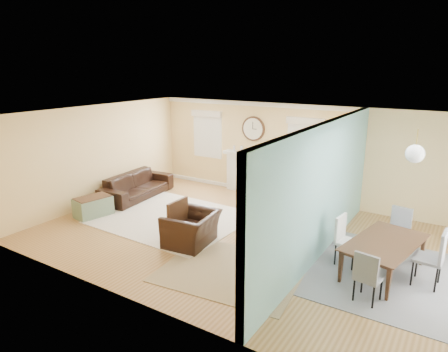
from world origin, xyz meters
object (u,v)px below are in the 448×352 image
(sofa, at_px, (137,186))
(green_chair, at_px, (307,199))
(credenza, at_px, (324,210))
(dining_table, at_px, (385,258))
(eames_chair, at_px, (192,229))

(sofa, relative_size, green_chair, 3.43)
(sofa, xyz_separation_m, credenza, (5.12, 0.70, 0.07))
(credenza, bearing_deg, sofa, -172.25)
(credenza, xyz_separation_m, dining_table, (1.62, -1.55, -0.09))
(green_chair, height_order, credenza, credenza)
(sofa, distance_m, credenza, 5.16)
(green_chair, relative_size, credenza, 0.42)
(sofa, xyz_separation_m, green_chair, (4.42, 1.49, -0.03))
(eames_chair, distance_m, credenza, 3.09)
(eames_chair, distance_m, green_chair, 3.41)
(eames_chair, distance_m, dining_table, 3.70)
(green_chair, relative_size, dining_table, 0.38)
(eames_chair, xyz_separation_m, dining_table, (3.60, 0.81, -0.03))
(credenza, relative_size, dining_table, 0.91)
(credenza, bearing_deg, dining_table, -43.81)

